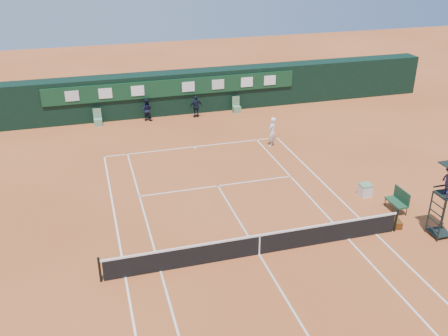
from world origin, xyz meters
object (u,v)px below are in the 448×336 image
Objects in this scene: cooler at (365,190)px; player at (272,132)px; player_bench at (399,199)px; tennis_net at (259,244)px.

cooler is 7.79m from player.
player is (-2.90, 9.20, 0.33)m from player_bench.
tennis_net is at bearing 23.09° from player.
player_bench is at bearing 11.69° from tennis_net.
player_bench is (7.59, 1.57, 0.09)m from tennis_net.
cooler is at bearing 112.78° from player_bench.
tennis_net is 11.76m from player.
tennis_net is 10.75× the size of player_bench.
player is at bearing 106.19° from cooler.
cooler is (-0.73, 1.75, -0.27)m from player_bench.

